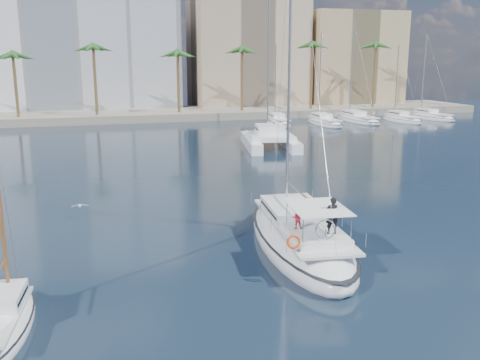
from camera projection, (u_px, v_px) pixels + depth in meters
name	position (u px, v px, depth m)	size (l,w,h in m)	color
ground	(230.00, 238.00, 29.64)	(160.00, 160.00, 0.00)	black
quay	(133.00, 115.00, 86.62)	(120.00, 14.00, 1.20)	gray
building_modern	(52.00, 32.00, 91.60)	(42.00, 16.00, 28.00)	white
building_beige	(247.00, 56.00, 98.85)	(20.00, 14.00, 20.00)	tan
building_tan_right	(349.00, 61.00, 102.59)	(18.00, 12.00, 18.00)	tan
palm_centre	(132.00, 53.00, 80.69)	(3.60, 3.60, 12.30)	brown
palm_right	(337.00, 54.00, 89.85)	(3.60, 3.60, 12.30)	brown
main_sloop	(299.00, 238.00, 27.94)	(5.58, 13.52, 19.51)	white
small_sloop	(2.00, 324.00, 19.37)	(2.62, 6.48, 9.08)	white
catamaran	(270.00, 137.00, 58.99)	(7.12, 11.43, 15.71)	white
seagull	(80.00, 206.00, 32.93)	(1.03, 0.44, 0.19)	silver
moored_yacht_a	(278.00, 125.00, 79.03)	(2.72, 9.35, 11.90)	white
moored_yacht_b	(324.00, 125.00, 78.91)	(3.14, 10.78, 13.72)	white
moored_yacht_c	(357.00, 122.00, 82.53)	(3.55, 12.21, 15.54)	white
moored_yacht_d	(401.00, 122.00, 82.41)	(2.72, 9.35, 11.90)	white
moored_yacht_e	(430.00, 119.00, 86.04)	(3.14, 10.78, 13.72)	white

